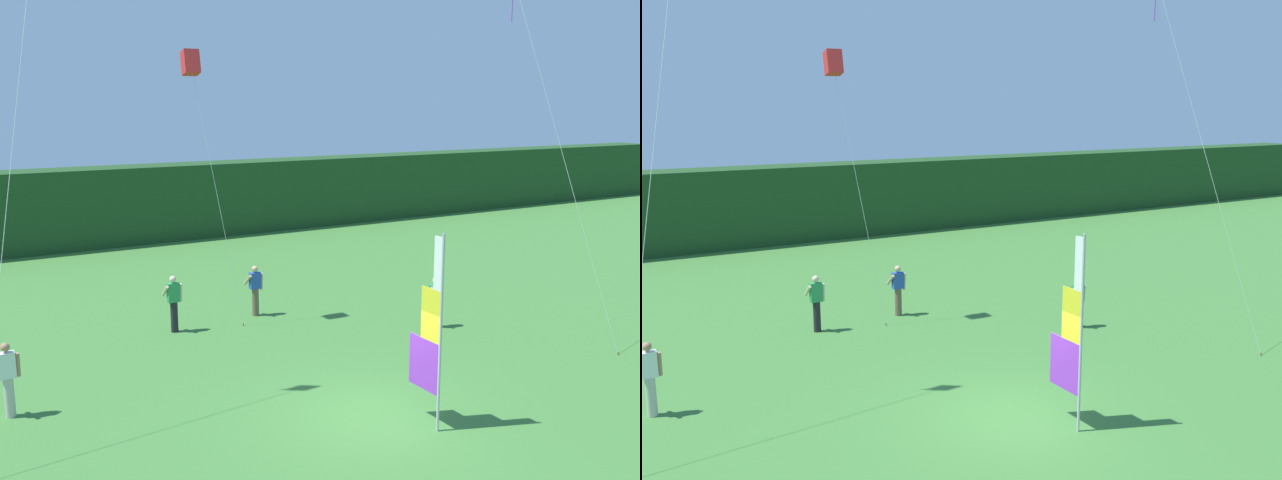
{
  "view_description": "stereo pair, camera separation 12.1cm",
  "coord_description": "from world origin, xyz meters",
  "views": [
    {
      "loc": [
        -8.44,
        -11.91,
        6.84
      ],
      "look_at": [
        0.91,
        3.85,
        3.25
      ],
      "focal_mm": 39.52,
      "sensor_mm": 36.0,
      "label": 1
    },
    {
      "loc": [
        -8.34,
        -11.97,
        6.84
      ],
      "look_at": [
        0.91,
        3.85,
        3.25
      ],
      "focal_mm": 39.52,
      "sensor_mm": 36.0,
      "label": 2
    }
  ],
  "objects": [
    {
      "name": "ground_plane",
      "position": [
        0.0,
        0.0,
        0.0
      ],
      "size": [
        120.0,
        120.0,
        0.0
      ],
      "primitive_type": "plane",
      "color": "#3D7533"
    },
    {
      "name": "person_near_banner",
      "position": [
        1.02,
        8.15,
        0.89
      ],
      "size": [
        0.55,
        0.48,
        1.66
      ],
      "color": "brown",
      "rests_on": "ground"
    },
    {
      "name": "person_mid_field",
      "position": [
        -1.81,
        7.89,
        0.93
      ],
      "size": [
        0.55,
        0.48,
        1.74
      ],
      "color": "black",
      "rests_on": "ground"
    },
    {
      "name": "kite_red_box_1",
      "position": [
        -0.85,
        8.32,
        7.95
      ],
      "size": [
        1.35,
        1.29,
        8.38
      ],
      "color": "brown",
      "rests_on": "ground"
    },
    {
      "name": "kite_purple_diamond_0",
      "position": [
        6.5,
        2.54,
        9.49
      ],
      "size": [
        2.02,
        3.33,
        10.59
      ],
      "color": "brown",
      "rests_on": "ground"
    },
    {
      "name": "distant_treeline",
      "position": [
        0.0,
        22.55,
        1.88
      ],
      "size": [
        80.0,
        2.4,
        3.76
      ],
      "primitive_type": "cube",
      "color": "#1E421E",
      "rests_on": "ground"
    },
    {
      "name": "person_far_left",
      "position": [
        -6.91,
        4.09,
        0.92
      ],
      "size": [
        0.55,
        0.48,
        1.71
      ],
      "color": "#B7B2A3",
      "rests_on": "ground"
    },
    {
      "name": "banner_flag",
      "position": [
        0.76,
        -0.98,
        2.04
      ],
      "size": [
        0.06,
        1.03,
        4.26
      ],
      "color": "#B7B7BC",
      "rests_on": "ground"
    },
    {
      "name": "person_far_right",
      "position": [
        5.25,
        4.21,
        0.85
      ],
      "size": [
        0.55,
        0.48,
        1.59
      ],
      "color": "black",
      "rests_on": "ground"
    }
  ]
}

